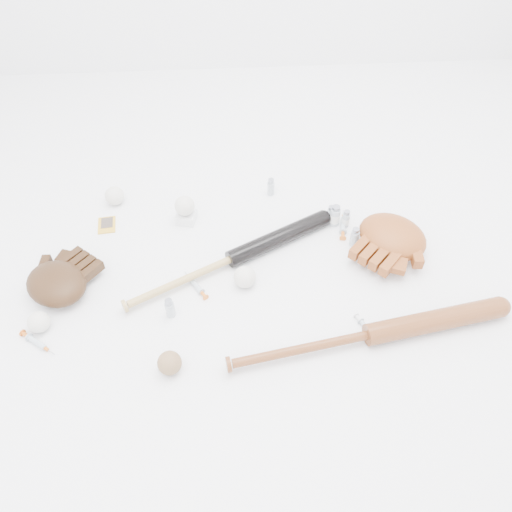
{
  "coord_description": "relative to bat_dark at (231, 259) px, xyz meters",
  "views": [
    {
      "loc": [
        -0.1,
        -1.06,
        1.28
      ],
      "look_at": [
        -0.02,
        0.07,
        0.06
      ],
      "focal_mm": 35.0,
      "sensor_mm": 36.0,
      "label": 1
    }
  ],
  "objects": [
    {
      "name": "vial_4",
      "position": [
        -0.2,
        -0.2,
        0.01
      ],
      "size": [
        0.03,
        0.03,
        0.07
      ],
      "primitive_type": "cylinder",
      "color": "#ACB6BD",
      "rests_on": "ground"
    },
    {
      "name": "vial_5",
      "position": [
        0.17,
        0.36,
        0.01
      ],
      "size": [
        0.03,
        0.03,
        0.07
      ],
      "primitive_type": "cylinder",
      "color": "#ACB6BD",
      "rests_on": "ground"
    },
    {
      "name": "baseball_on_pedestal",
      "position": [
        -0.16,
        0.23,
        0.04
      ],
      "size": [
        0.07,
        0.07,
        0.07
      ],
      "primitive_type": "sphere",
      "color": "silver",
      "rests_on": "pedestal"
    },
    {
      "name": "vial_2",
      "position": [
        0.44,
        0.07,
        0.01
      ],
      "size": [
        0.03,
        0.03,
        0.08
      ],
      "primitive_type": "cylinder",
      "color": "#ACB6BD",
      "rests_on": "ground"
    },
    {
      "name": "bat_wood",
      "position": [
        0.4,
        -0.34,
        0.0
      ],
      "size": [
        0.91,
        0.22,
        0.07
      ],
      "primitive_type": null,
      "rotation": [
        0.0,
        0.0,
        0.17
      ],
      "color": "brown",
      "rests_on": "ground"
    },
    {
      "name": "syringe_2",
      "position": [
        0.42,
        0.16,
        -0.02
      ],
      "size": [
        0.06,
        0.17,
        0.02
      ],
      "primitive_type": null,
      "rotation": [
        0.0,
        0.0,
        1.37
      ],
      "color": "#ADBCC6",
      "rests_on": "ground"
    },
    {
      "name": "syringe_0",
      "position": [
        -0.59,
        -0.28,
        -0.02
      ],
      "size": [
        0.14,
        0.11,
        0.02
      ],
      "primitive_type": null,
      "rotation": [
        0.0,
        0.0,
        -0.64
      ],
      "color": "#ADBCC6",
      "rests_on": "ground"
    },
    {
      "name": "baseball_upper",
      "position": [
        -0.44,
        0.35,
        0.01
      ],
      "size": [
        0.07,
        0.07,
        0.07
      ],
      "primitive_type": "sphere",
      "color": "silver",
      "rests_on": "ground"
    },
    {
      "name": "trading_card",
      "position": [
        -0.46,
        0.23,
        -0.03
      ],
      "size": [
        0.07,
        0.09,
        0.0
      ],
      "primitive_type": "cube",
      "rotation": [
        0.0,
        0.0,
        0.11
      ],
      "color": "gold",
      "rests_on": "ground"
    },
    {
      "name": "bat_dark",
      "position": [
        0.0,
        0.0,
        0.0
      ],
      "size": [
        0.76,
        0.43,
        0.06
      ],
      "primitive_type": null,
      "rotation": [
        0.0,
        0.0,
        0.48
      ],
      "color": "black",
      "rests_on": "ground"
    },
    {
      "name": "syringe_1",
      "position": [
        -0.12,
        -0.09,
        -0.02
      ],
      "size": [
        0.1,
        0.14,
        0.02
      ],
      "primitive_type": null,
      "rotation": [
        0.0,
        0.0,
        2.13
      ],
      "color": "#ADBCC6",
      "rests_on": "ground"
    },
    {
      "name": "vial_3",
      "position": [
        0.39,
        0.18,
        0.01
      ],
      "size": [
        0.04,
        0.04,
        0.09
      ],
      "primitive_type": "cylinder",
      "color": "#ACB6BD",
      "rests_on": "ground"
    },
    {
      "name": "pedestal",
      "position": [
        -0.16,
        0.23,
        -0.01
      ],
      "size": [
        0.08,
        0.08,
        0.04
      ],
      "primitive_type": "cube",
      "rotation": [
        0.0,
        0.0,
        -0.22
      ],
      "color": "white",
      "rests_on": "ground"
    },
    {
      "name": "vial_1",
      "position": [
        0.37,
        0.19,
        0.01
      ],
      "size": [
        0.03,
        0.03,
        0.07
      ],
      "primitive_type": "cylinder",
      "color": "#ACB6BD",
      "rests_on": "ground"
    },
    {
      "name": "baseball_mid",
      "position": [
        0.04,
        -0.09,
        0.01
      ],
      "size": [
        0.07,
        0.07,
        0.07
      ],
      "primitive_type": "sphere",
      "color": "silver",
      "rests_on": "ground"
    },
    {
      "name": "glove_dark",
      "position": [
        -0.57,
        -0.08,
        0.01
      ],
      "size": [
        0.35,
        0.35,
        0.09
      ],
      "primitive_type": null,
      "rotation": [
        0.0,
        0.0,
        -0.7
      ],
      "color": "#331E0E",
      "rests_on": "ground"
    },
    {
      "name": "vial_0",
      "position": [
        0.42,
        0.17,
        0.01
      ],
      "size": [
        0.03,
        0.03,
        0.07
      ],
      "primitive_type": "cylinder",
      "color": "#ACB6BD",
      "rests_on": "ground"
    },
    {
      "name": "glove_tan",
      "position": [
        0.56,
        0.05,
        0.02
      ],
      "size": [
        0.41,
        0.41,
        0.1
      ],
      "primitive_type": null,
      "rotation": [
        0.0,
        0.0,
        2.38
      ],
      "color": "brown",
      "rests_on": "ground"
    },
    {
      "name": "syringe_3",
      "position": [
        0.4,
        -0.3,
        -0.02
      ],
      "size": [
        0.08,
        0.13,
        0.02
      ],
      "primitive_type": null,
      "rotation": [
        0.0,
        0.0,
        -1.14
      ],
      "color": "#ADBCC6",
      "rests_on": "ground"
    },
    {
      "name": "baseball_aged",
      "position": [
        -0.19,
        -0.39,
        0.01
      ],
      "size": [
        0.07,
        0.07,
        0.07
      ],
      "primitive_type": "sphere",
      "color": "olive",
      "rests_on": "ground"
    },
    {
      "name": "baseball_left",
      "position": [
        -0.59,
        -0.22,
        0.0
      ],
      "size": [
        0.07,
        0.07,
        0.07
      ],
      "primitive_type": "sphere",
      "color": "silver",
      "rests_on": "ground"
    }
  ]
}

